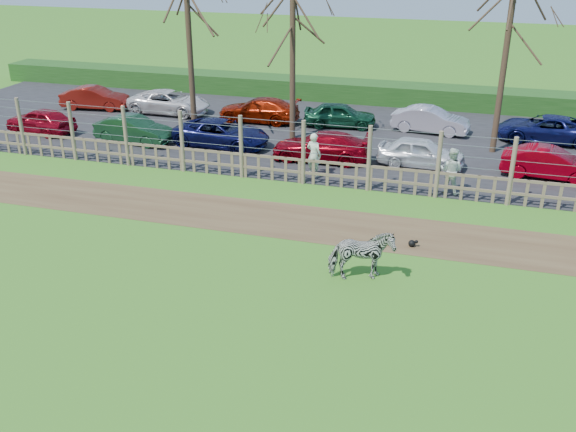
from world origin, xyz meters
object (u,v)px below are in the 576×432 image
(visitor_b, at_px, (451,171))
(tree_right, at_px, (509,29))
(tree_left, at_px, (188,13))
(zebra, at_px, (361,256))
(car_1, at_px, (134,130))
(crow, at_px, (412,243))
(car_0, at_px, (41,121))
(car_2, at_px, (222,133))
(car_9, at_px, (259,110))
(car_10, at_px, (340,115))
(car_7, at_px, (95,98))
(car_4, at_px, (421,152))
(car_11, at_px, (430,120))
(car_12, at_px, (545,129))
(tree_mid, at_px, (293,32))
(visitor_a, at_px, (314,155))
(car_5, at_px, (550,163))
(car_3, at_px, (321,146))
(car_8, at_px, (169,102))

(visitor_b, bearing_deg, tree_right, -90.13)
(tree_left, xyz_separation_m, zebra, (9.96, -11.24, -4.87))
(tree_right, height_order, car_1, tree_right)
(crow, bearing_deg, car_1, 152.04)
(tree_right, relative_size, car_0, 2.09)
(crow, distance_m, car_2, 12.07)
(crow, relative_size, car_9, 0.07)
(car_10, bearing_deg, car_0, 103.14)
(visitor_b, xyz_separation_m, car_7, (-19.17, 7.14, -0.26))
(car_1, bearing_deg, visitor_b, -93.65)
(car_4, xyz_separation_m, car_11, (-0.05, 5.11, 0.00))
(tree_right, relative_size, car_12, 1.70)
(tree_mid, distance_m, car_9, 5.36)
(tree_left, height_order, car_1, tree_left)
(visitor_a, relative_size, car_7, 0.47)
(visitor_a, bearing_deg, car_7, -8.36)
(tree_left, height_order, car_10, tree_left)
(visitor_a, relative_size, car_2, 0.40)
(visitor_a, distance_m, car_0, 14.09)
(tree_mid, height_order, car_9, tree_mid)
(car_1, relative_size, car_2, 0.84)
(car_4, distance_m, car_5, 4.95)
(zebra, height_order, crow, zebra)
(zebra, distance_m, visitor_a, 8.31)
(tree_left, distance_m, car_7, 9.31)
(visitor_a, height_order, car_2, visitor_a)
(tree_right, xyz_separation_m, zebra, (-3.54, -12.74, -4.50))
(crow, height_order, car_3, car_3)
(car_3, bearing_deg, zebra, 17.24)
(crow, height_order, car_9, car_9)
(car_4, bearing_deg, car_8, 72.49)
(tree_mid, distance_m, car_3, 5.43)
(car_3, relative_size, car_5, 1.14)
(crow, xyz_separation_m, car_4, (-0.50, 7.43, 0.52))
(visitor_a, distance_m, car_11, 8.33)
(car_2, xyz_separation_m, car_10, (4.41, 4.58, 0.00))
(zebra, height_order, car_7, zebra)
(crow, distance_m, car_11, 12.56)
(car_4, height_order, car_10, same)
(tree_left, distance_m, car_4, 11.82)
(car_9, xyz_separation_m, car_11, (8.50, 0.50, 0.00))
(zebra, xyz_separation_m, car_4, (0.68, 9.88, -0.11))
(car_5, height_order, car_7, same)
(car_8, xyz_separation_m, car_11, (13.56, 0.30, 0.00))
(car_0, bearing_deg, car_5, 98.62)
(car_0, bearing_deg, car_8, 147.47)
(car_0, height_order, car_10, same)
(car_0, bearing_deg, visitor_b, 90.76)
(car_11, bearing_deg, tree_right, -120.00)
(zebra, relative_size, car_0, 0.50)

